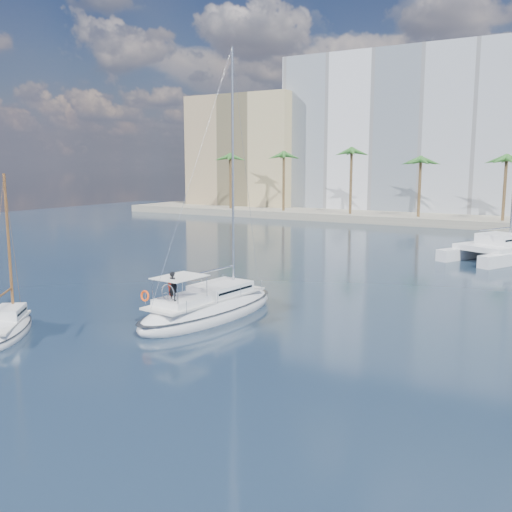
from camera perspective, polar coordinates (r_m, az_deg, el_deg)
The scene contains 10 objects.
ground at distance 34.69m, azimuth 0.83°, elevation -5.84°, with size 160.00×160.00×0.00m, color black.
quay at distance 92.07m, azimuth 19.87°, elevation 3.38°, with size 120.00×14.00×1.20m, color gray.
building_modern at distance 106.20m, azimuth 14.99°, elevation 11.55°, with size 42.00×16.00×28.00m, color silver.
building_tan_left at distance 114.30m, azimuth -0.51°, elevation 10.15°, with size 22.00×14.00×22.00m, color tan.
palm_left at distance 99.89m, azimuth -0.08°, elevation 9.89°, with size 3.60×3.60×12.30m.
palm_centre at distance 87.76m, azimuth 19.73°, elevation 9.46°, with size 3.60×3.60×12.30m.
main_sloop at distance 34.08m, azimuth -4.71°, elevation -5.25°, with size 4.67×11.46×16.57m.
small_sloop at distance 33.09m, azimuth -23.62°, elevation -6.71°, with size 5.37×6.18×9.01m.
catamaran at distance 58.78m, azimuth 23.04°, elevation 0.74°, with size 9.98×12.59×16.51m.
seagull at distance 43.23m, azimuth -2.97°, elevation -2.33°, with size 1.21×0.52×0.22m.
Camera 1 is at (16.46, -29.20, 8.96)m, focal length 40.00 mm.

